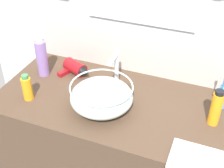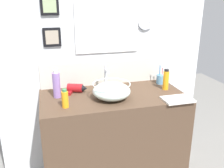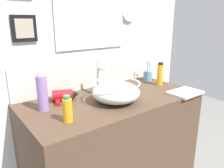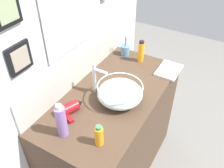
# 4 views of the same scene
# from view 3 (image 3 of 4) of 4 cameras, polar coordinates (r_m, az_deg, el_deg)

# --- Properties ---
(vanity_counter) EXTENTS (1.22, 0.61, 0.90)m
(vanity_counter) POSITION_cam_3_polar(r_m,az_deg,el_deg) (1.71, 0.29, -17.88)
(vanity_counter) COLOR #4C3828
(vanity_counter) RESTS_ON ground
(back_panel) EXTENTS (1.99, 0.10, 2.31)m
(back_panel) POSITION_cam_3_polar(r_m,az_deg,el_deg) (1.72, -6.62, 7.61)
(back_panel) COLOR silver
(back_panel) RESTS_ON ground
(glass_bowl_sink) EXTENTS (0.31, 0.31, 0.13)m
(glass_bowl_sink) POSITION_cam_3_polar(r_m,az_deg,el_deg) (1.41, 1.08, -2.05)
(glass_bowl_sink) COLOR silver
(glass_bowl_sink) RESTS_ON vanity_counter
(faucet) EXTENTS (0.02, 0.12, 0.24)m
(faucet) POSITION_cam_3_polar(r_m,az_deg,el_deg) (1.54, -3.32, 2.06)
(faucet) COLOR silver
(faucet) RESTS_ON vanity_counter
(hair_drier) EXTENTS (0.19, 0.14, 0.08)m
(hair_drier) POSITION_cam_3_polar(r_m,az_deg,el_deg) (1.48, -12.28, -2.95)
(hair_drier) COLOR maroon
(hair_drier) RESTS_ON vanity_counter
(toothbrush_cup) EXTENTS (0.08, 0.08, 0.20)m
(toothbrush_cup) POSITION_cam_3_polar(r_m,az_deg,el_deg) (1.95, 9.32, 2.24)
(toothbrush_cup) COLOR #598CB2
(toothbrush_cup) RESTS_ON vanity_counter
(soap_dispenser) EXTENTS (0.06, 0.06, 0.24)m
(soap_dispenser) POSITION_cam_3_polar(r_m,az_deg,el_deg) (1.33, -17.75, -2.20)
(soap_dispenser) COLOR #8C6BB2
(soap_dispenser) RESTS_ON vanity_counter
(lotion_bottle) EXTENTS (0.05, 0.05, 0.15)m
(lotion_bottle) POSITION_cam_3_polar(r_m,az_deg,el_deg) (1.16, -11.55, -6.58)
(lotion_bottle) COLOR orange
(lotion_bottle) RESTS_ON vanity_counter
(shampoo_bottle) EXTENTS (0.05, 0.05, 0.19)m
(shampoo_bottle) POSITION_cam_3_polar(r_m,az_deg,el_deg) (1.82, 12.44, 2.51)
(shampoo_bottle) COLOR orange
(shampoo_bottle) RESTS_ON vanity_counter
(hand_towel) EXTENTS (0.24, 0.17, 0.02)m
(hand_towel) POSITION_cam_3_polar(r_m,az_deg,el_deg) (1.68, 18.57, -2.12)
(hand_towel) COLOR silver
(hand_towel) RESTS_ON vanity_counter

